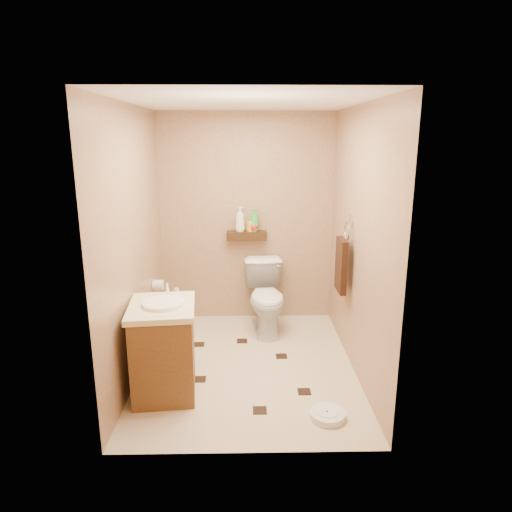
{
  "coord_description": "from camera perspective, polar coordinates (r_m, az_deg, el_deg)",
  "views": [
    {
      "loc": [
        0.0,
        -3.96,
        2.12
      ],
      "look_at": [
        0.09,
        0.25,
        1.02
      ],
      "focal_mm": 32.0,
      "sensor_mm": 36.0,
      "label": 1
    }
  ],
  "objects": [
    {
      "name": "wall_right",
      "position": [
        4.18,
        12.67,
        1.62
      ],
      "size": [
        0.04,
        2.5,
        2.4
      ],
      "primitive_type": "cube",
      "color": "tan",
      "rests_on": "ground"
    },
    {
      "name": "floor_accents",
      "position": [
        4.44,
        -1.24,
        -13.79
      ],
      "size": [
        1.11,
        1.39,
        0.01
      ],
      "color": "black",
      "rests_on": "ground"
    },
    {
      "name": "wall_shelf",
      "position": [
        5.24,
        -1.16,
        2.57
      ],
      "size": [
        0.46,
        0.14,
        0.1
      ],
      "primitive_type": "cube",
      "color": "#3C2610",
      "rests_on": "wall_back"
    },
    {
      "name": "wall_front",
      "position": [
        2.86,
        -1.17,
        -4.08
      ],
      "size": [
        2.0,
        0.04,
        2.4
      ],
      "primitive_type": "cube",
      "color": "tan",
      "rests_on": "ground"
    },
    {
      "name": "towel_ring",
      "position": [
        4.46,
        10.66,
        -0.84
      ],
      "size": [
        0.12,
        0.3,
        0.76
      ],
      "color": "silver",
      "rests_on": "wall_right"
    },
    {
      "name": "toilet_brush",
      "position": [
        5.46,
        -9.81,
        -6.67
      ],
      "size": [
        0.1,
        0.1,
        0.43
      ],
      "color": "#175C5A",
      "rests_on": "ground"
    },
    {
      "name": "bottle_a",
      "position": [
        5.21,
        -2.02,
        4.63
      ],
      "size": [
        0.14,
        0.14,
        0.28
      ],
      "primitive_type": "imported",
      "rotation": [
        0.0,
        0.0,
        1.93
      ],
      "color": "white",
      "rests_on": "wall_shelf"
    },
    {
      "name": "bottle_d",
      "position": [
        5.21,
        -0.22,
        4.55
      ],
      "size": [
        0.14,
        0.14,
        0.27
      ],
      "primitive_type": "imported",
      "rotation": [
        0.0,
        0.0,
        1.06
      ],
      "color": "green",
      "rests_on": "wall_shelf"
    },
    {
      "name": "toilet_paper",
      "position": [
        4.94,
        -12.13,
        -3.56
      ],
      "size": [
        0.12,
        0.11,
        0.12
      ],
      "color": "white",
      "rests_on": "wall_left"
    },
    {
      "name": "vanity",
      "position": [
        3.97,
        -11.45,
        -11.16
      ],
      "size": [
        0.59,
        0.7,
        0.91
      ],
      "rotation": [
        0.0,
        0.0,
        0.1
      ],
      "color": "brown",
      "rests_on": "ground"
    },
    {
      "name": "bottle_c",
      "position": [
        5.22,
        -0.28,
        3.9
      ],
      "size": [
        0.12,
        0.12,
        0.15
      ],
      "primitive_type": "imported",
      "rotation": [
        0.0,
        0.0,
        1.49
      ],
      "color": "red",
      "rests_on": "wall_shelf"
    },
    {
      "name": "wall_left",
      "position": [
        4.18,
        -15.0,
        1.48
      ],
      "size": [
        0.04,
        2.5,
        2.4
      ],
      "primitive_type": "cube",
      "color": "tan",
      "rests_on": "ground"
    },
    {
      "name": "wall_back",
      "position": [
        5.29,
        -1.17,
        4.66
      ],
      "size": [
        2.0,
        0.04,
        2.4
      ],
      "primitive_type": "cube",
      "color": "tan",
      "rests_on": "ground"
    },
    {
      "name": "bathroom_scale",
      "position": [
        3.79,
        8.91,
        -19.02
      ],
      "size": [
        0.31,
        0.31,
        0.06
      ],
      "rotation": [
        0.0,
        0.0,
        -0.12
      ],
      "color": "white",
      "rests_on": "ground"
    },
    {
      "name": "ceiling",
      "position": [
        3.97,
        -1.27,
        18.73
      ],
      "size": [
        2.0,
        2.5,
        0.02
      ],
      "primitive_type": "cube",
      "color": "white",
      "rests_on": "wall_back"
    },
    {
      "name": "ground",
      "position": [
        4.49,
        -1.09,
        -13.5
      ],
      "size": [
        2.5,
        2.5,
        0.0
      ],
      "primitive_type": "plane",
      "color": "beige",
      "rests_on": "ground"
    },
    {
      "name": "toilet",
      "position": [
        5.1,
        1.32,
        -5.21
      ],
      "size": [
        0.5,
        0.8,
        0.77
      ],
      "primitive_type": "imported",
      "rotation": [
        0.0,
        0.0,
        0.09
      ],
      "color": "white",
      "rests_on": "ground"
    },
    {
      "name": "bottle_b",
      "position": [
        5.22,
        -0.65,
        4.01
      ],
      "size": [
        0.1,
        0.1,
        0.17
      ],
      "primitive_type": "imported",
      "rotation": [
        0.0,
        0.0,
        2.07
      ],
      "color": "yellow",
      "rests_on": "wall_shelf"
    }
  ]
}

